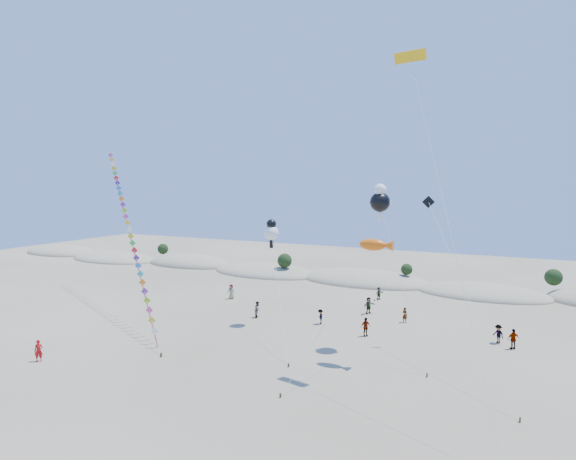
{
  "coord_description": "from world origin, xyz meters",
  "views": [
    {
      "loc": [
        20.17,
        -21.19,
        14.19
      ],
      "look_at": [
        2.95,
        14.0,
        10.37
      ],
      "focal_mm": 30.0,
      "sensor_mm": 36.0,
      "label": 1
    }
  ],
  "objects_px": {
    "fish_kite": "(376,245)",
    "parafoil_kite": "(411,62)",
    "kite_train": "(128,224)",
    "flyer_foreground": "(39,351)"
  },
  "relations": [
    {
      "from": "fish_kite",
      "to": "parafoil_kite",
      "type": "bearing_deg",
      "value": -11.83
    },
    {
      "from": "parafoil_kite",
      "to": "kite_train",
      "type": "bearing_deg",
      "value": 172.31
    },
    {
      "from": "fish_kite",
      "to": "parafoil_kite",
      "type": "distance_m",
      "value": 13.8
    },
    {
      "from": "flyer_foreground",
      "to": "fish_kite",
      "type": "bearing_deg",
      "value": -14.73
    },
    {
      "from": "kite_train",
      "to": "fish_kite",
      "type": "bearing_deg",
      "value": -7.33
    },
    {
      "from": "fish_kite",
      "to": "flyer_foreground",
      "type": "bearing_deg",
      "value": -153.76
    },
    {
      "from": "fish_kite",
      "to": "parafoil_kite",
      "type": "height_order",
      "value": "parafoil_kite"
    },
    {
      "from": "parafoil_kite",
      "to": "flyer_foreground",
      "type": "relative_size",
      "value": 13.65
    },
    {
      "from": "kite_train",
      "to": "flyer_foreground",
      "type": "bearing_deg",
      "value": -70.58
    },
    {
      "from": "kite_train",
      "to": "parafoil_kite",
      "type": "bearing_deg",
      "value": -7.69
    }
  ]
}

